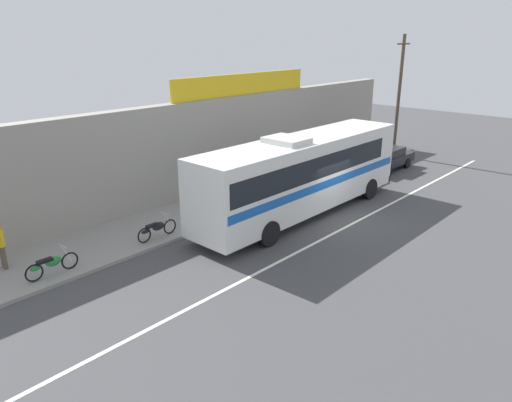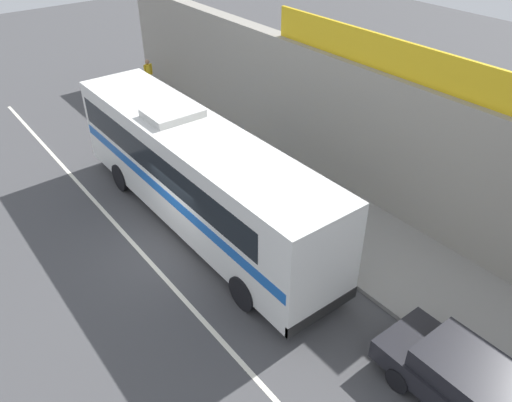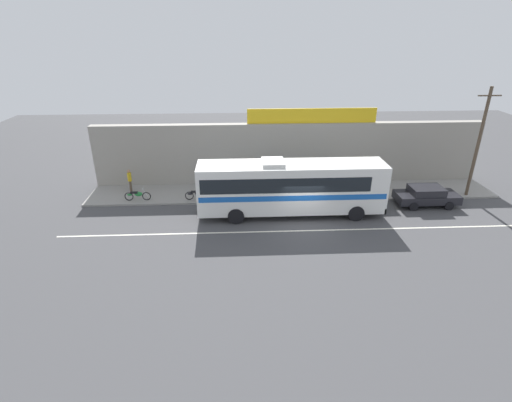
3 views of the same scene
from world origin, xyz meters
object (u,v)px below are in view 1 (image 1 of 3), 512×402
Objects in this scene: intercity_bus at (302,172)px; motorcycle_black at (157,228)px; motorcycle_orange at (51,264)px; parked_car at (385,158)px; pedestrian_near_shop at (1,242)px; utility_pole at (399,94)px.

motorcycle_black is at bearing 159.04° from intercity_bus.
parked_car is at bearing -4.26° from motorcycle_orange.
pedestrian_near_shop is at bearing 171.29° from parked_car.
motorcycle_orange is at bearing 175.74° from parked_car.
motorcycle_black is (-19.72, 0.12, -3.59)m from utility_pole.
pedestrian_near_shop reaches higher than motorcycle_orange.
utility_pole reaches higher than motorcycle_orange.
utility_pole reaches higher than pedestrian_near_shop.
utility_pole reaches higher than intercity_bus.
parked_car is at bearing 5.60° from intercity_bus.
parked_car is 16.08m from motorcycle_black.
motorcycle_black is (4.27, -0.07, 0.00)m from motorcycle_orange.
utility_pole is 4.52× the size of pedestrian_near_shop.
motorcycle_orange is at bearing 179.56° from utility_pole.
utility_pole is at bearing -0.44° from motorcycle_orange.
intercity_bus is at bearing -20.19° from pedestrian_near_shop.
parked_car is at bearing -5.15° from motorcycle_black.
intercity_bus is 2.84× the size of parked_car.
parked_car is at bearing -160.31° from utility_pole.
parked_car is at bearing -8.71° from pedestrian_near_shop.
utility_pole is 4.17× the size of motorcycle_black.
intercity_bus is at bearing -174.40° from parked_car.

